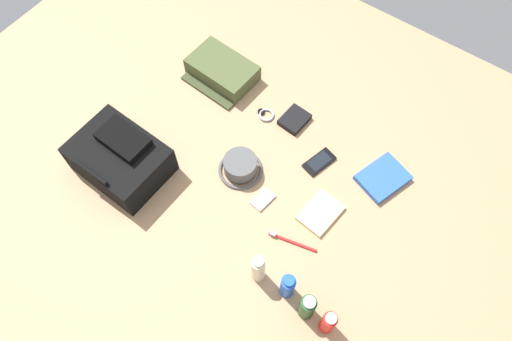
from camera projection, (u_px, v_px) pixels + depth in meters
ground_plane at (256, 177)px, 1.78m from camera, size 2.64×2.02×0.02m
backpack at (120, 158)px, 1.73m from camera, size 0.33×0.26×0.16m
toiletry_pouch at (222, 71)px, 1.96m from camera, size 0.28×0.22×0.08m
bucket_hat at (240, 166)px, 1.76m from camera, size 0.17×0.17×0.07m
sunscreen_spray at (328, 322)px, 1.47m from camera, size 0.05×0.05×0.13m
shampoo_bottle at (307, 307)px, 1.48m from camera, size 0.05×0.05×0.14m
deodorant_spray at (288, 286)px, 1.52m from camera, size 0.05×0.05×0.13m
lotion_bottle at (258, 269)px, 1.53m from camera, size 0.05×0.05×0.16m
paperback_novel at (383, 178)px, 1.76m from camera, size 0.18×0.21×0.02m
cell_phone at (319, 162)px, 1.79m from camera, size 0.09×0.13×0.01m
media_player at (263, 199)px, 1.72m from camera, size 0.06×0.09×0.01m
wristwatch at (266, 115)px, 1.89m from camera, size 0.07×0.06×0.01m
toothbrush at (290, 241)px, 1.65m from camera, size 0.17×0.05×0.02m
wallet at (295, 120)px, 1.88m from camera, size 0.10×0.12×0.02m
notepad at (320, 213)px, 1.70m from camera, size 0.12×0.16×0.02m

